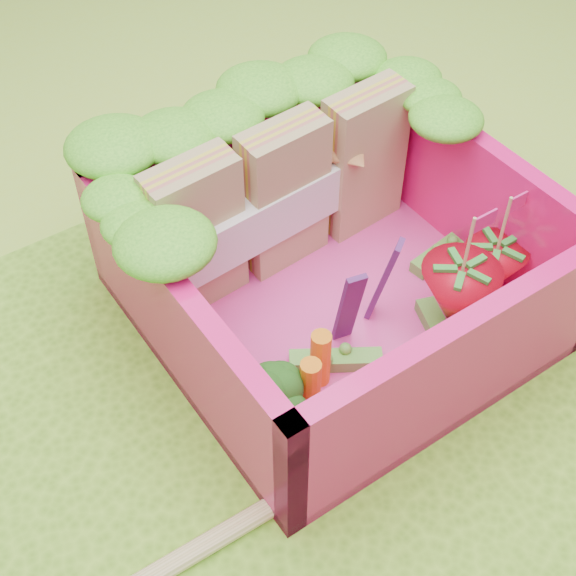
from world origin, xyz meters
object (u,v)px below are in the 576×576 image
(strawberry_left, at_px, (456,298))
(strawberry_right, at_px, (492,270))
(bento_box, at_px, (335,259))
(broccoli, at_px, (267,396))
(sandwich_stack, at_px, (285,195))

(strawberry_left, distance_m, strawberry_right, 0.22)
(bento_box, bearing_deg, broccoli, -147.55)
(broccoli, relative_size, strawberry_left, 0.62)
(bento_box, bearing_deg, strawberry_right, -30.00)
(sandwich_stack, height_order, strawberry_right, sandwich_stack)
(bento_box, xyz_separation_m, strawberry_right, (0.50, -0.29, -0.10))
(sandwich_stack, bearing_deg, strawberry_right, -50.96)
(bento_box, height_order, strawberry_right, bento_box)
(bento_box, distance_m, strawberry_left, 0.44)
(strawberry_right, bearing_deg, bento_box, 150.00)
(strawberry_left, bearing_deg, bento_box, 131.10)
(bento_box, xyz_separation_m, strawberry_left, (0.29, -0.33, -0.08))
(bento_box, relative_size, strawberry_right, 2.77)
(broccoli, relative_size, strawberry_right, 0.68)
(broccoli, bearing_deg, strawberry_left, -0.79)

